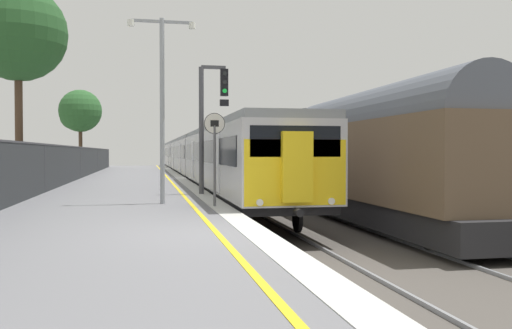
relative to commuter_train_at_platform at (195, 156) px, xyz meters
name	(u,v)px	position (x,y,z in m)	size (l,w,h in m)	color
ground	(364,259)	(0.55, -32.38, -1.88)	(17.40, 110.00, 1.21)	slate
commuter_train_at_platform	(195,156)	(0.00, 0.00, 0.00)	(2.83, 58.97, 3.81)	#B7B7BC
freight_train_adjacent_track	(254,152)	(4.00, -3.47, 0.27)	(2.60, 57.29, 4.63)	#232326
signal_gantry	(209,114)	(-1.46, -22.59, 1.70)	(1.10, 0.24, 4.73)	#47474C
speed_limit_sign	(215,147)	(-1.85, -27.28, 0.43)	(0.59, 0.08, 2.65)	#59595B
platform_lamp_mid	(162,94)	(-3.27, -26.11, 2.01)	(2.00, 0.20, 5.53)	#93999E
background_tree_left	(79,112)	(-9.14, 4.66, 3.61)	(3.49, 3.49, 6.73)	#473323
background_tree_centre	(15,36)	(-8.74, -19.82, 4.80)	(3.76, 3.76, 8.08)	#473323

